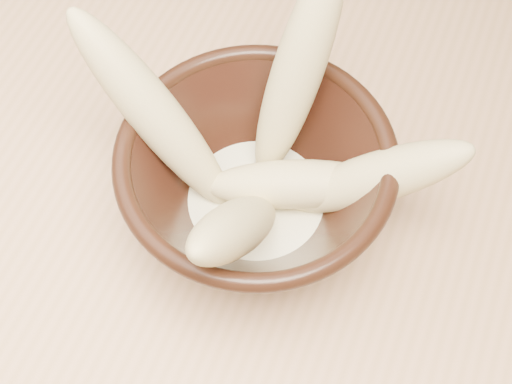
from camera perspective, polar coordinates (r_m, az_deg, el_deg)
table at (r=0.74m, az=14.94°, el=0.96°), size 1.20×0.80×0.75m
bowl at (r=0.54m, az=-0.00°, el=0.50°), size 0.21×0.21×0.11m
milk_puddle at (r=0.57m, az=-0.00°, el=-0.89°), size 0.12×0.12×0.02m
banana_upright at (r=0.53m, az=3.31°, el=9.57°), size 0.06×0.13×0.19m
banana_left at (r=0.53m, az=-8.17°, el=6.26°), size 0.16×0.08×0.16m
banana_right at (r=0.53m, az=9.52°, el=1.13°), size 0.15×0.08×0.12m
banana_across at (r=0.54m, az=3.17°, el=0.63°), size 0.14×0.08×0.05m
banana_front at (r=0.48m, az=-1.63°, el=-2.91°), size 0.05×0.14×0.15m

